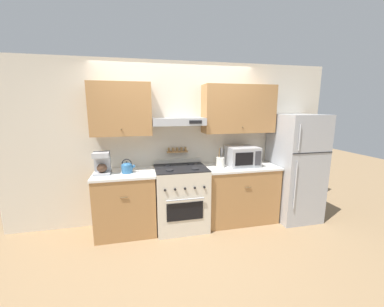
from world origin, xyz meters
name	(u,v)px	position (x,y,z in m)	size (l,w,h in m)	color
ground_plane	(185,236)	(0.00, 0.00, 0.00)	(16.00, 16.00, 0.00)	#937551
wall_back	(181,133)	(0.07, 0.60, 1.45)	(5.20, 0.46, 2.55)	beige
counter_left	(126,203)	(-0.83, 0.32, 0.46)	(0.87, 0.64, 0.92)	#AD7A47
counter_right	(239,193)	(0.98, 0.32, 0.46)	(1.18, 0.64, 0.92)	#AD7A47
stove_range	(181,197)	(0.00, 0.29, 0.48)	(0.77, 0.69, 1.03)	beige
refrigerator	(295,167)	(1.93, 0.24, 0.87)	(0.69, 0.79, 1.74)	#ADAFB5
tea_kettle	(127,167)	(-0.78, 0.31, 1.00)	(0.20, 0.16, 0.20)	teal
coffee_maker	(102,163)	(-1.12, 0.34, 1.08)	(0.22, 0.22, 0.32)	#ADAFB5
microwave	(242,156)	(1.01, 0.33, 1.08)	(0.48, 0.41, 0.31)	#ADAFB5
utensil_crock	(220,162)	(0.64, 0.31, 1.01)	(0.13, 0.13, 0.31)	silver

